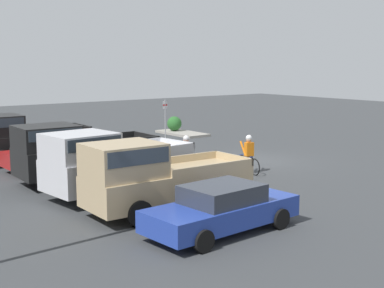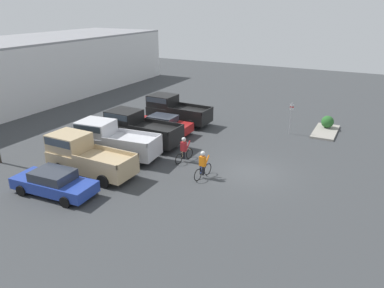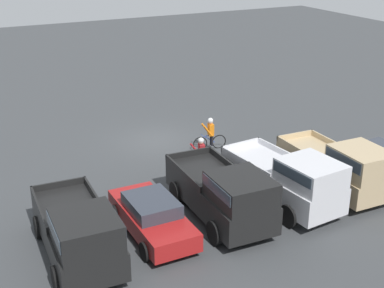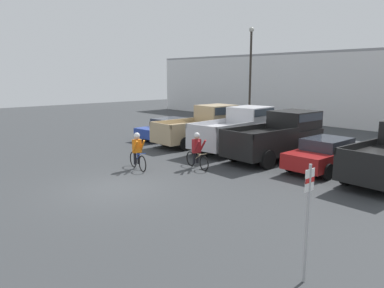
{
  "view_description": "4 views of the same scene",
  "coord_description": "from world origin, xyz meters",
  "px_view_note": "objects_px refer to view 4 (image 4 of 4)",
  "views": [
    {
      "loc": [
        -18.42,
        18.02,
        4.75
      ],
      "look_at": [
        -0.13,
        3.98,
        1.2
      ],
      "focal_mm": 50.0,
      "sensor_mm": 36.0,
      "label": 1
    },
    {
      "loc": [
        -20.02,
        -6.18,
        9.7
      ],
      "look_at": [
        -0.13,
        3.98,
        1.2
      ],
      "focal_mm": 35.0,
      "sensor_mm": 36.0,
      "label": 2
    },
    {
      "loc": [
        10.05,
        24.33,
        10.37
      ],
      "look_at": [
        -0.13,
        3.98,
        1.2
      ],
      "focal_mm": 50.0,
      "sensor_mm": 36.0,
      "label": 3
    },
    {
      "loc": [
        11.94,
        -6.78,
        4.2
      ],
      "look_at": [
        -0.13,
        3.98,
        1.2
      ],
      "focal_mm": 35.0,
      "sensor_mm": 36.0,
      "label": 4
    }
  ],
  "objects_px": {
    "sedan_0": "(170,128)",
    "sedan_1": "(326,154)",
    "pickup_truck_0": "(204,125)",
    "cyclist_1": "(137,150)",
    "lamppost": "(250,72)",
    "pickup_truck_2": "(280,135)",
    "cyclist_0": "(197,150)",
    "fire_lane_sign": "(308,213)",
    "pickup_truck_1": "(238,128)"
  },
  "relations": [
    {
      "from": "sedan_0",
      "to": "sedan_1",
      "type": "bearing_deg",
      "value": 0.01
    },
    {
      "from": "pickup_truck_0",
      "to": "cyclist_1",
      "type": "height_order",
      "value": "pickup_truck_0"
    },
    {
      "from": "pickup_truck_0",
      "to": "lamppost",
      "type": "distance_m",
      "value": 6.88
    },
    {
      "from": "pickup_truck_2",
      "to": "sedan_1",
      "type": "bearing_deg",
      "value": -8.13
    },
    {
      "from": "cyclist_1",
      "to": "lamppost",
      "type": "distance_m",
      "value": 13.63
    },
    {
      "from": "cyclist_0",
      "to": "lamppost",
      "type": "height_order",
      "value": "lamppost"
    },
    {
      "from": "sedan_0",
      "to": "lamppost",
      "type": "height_order",
      "value": "lamppost"
    },
    {
      "from": "cyclist_1",
      "to": "lamppost",
      "type": "xyz_separation_m",
      "value": [
        -3.99,
        12.56,
        3.52
      ]
    },
    {
      "from": "sedan_0",
      "to": "lamppost",
      "type": "distance_m",
      "value": 7.5
    },
    {
      "from": "sedan_0",
      "to": "sedan_1",
      "type": "xyz_separation_m",
      "value": [
        11.2,
        0.0,
        0.05
      ]
    },
    {
      "from": "cyclist_0",
      "to": "lamppost",
      "type": "xyz_separation_m",
      "value": [
        -5.63,
        10.42,
        3.53
      ]
    },
    {
      "from": "sedan_0",
      "to": "fire_lane_sign",
      "type": "distance_m",
      "value": 18.01
    },
    {
      "from": "pickup_truck_0",
      "to": "cyclist_1",
      "type": "bearing_deg",
      "value": -68.17
    },
    {
      "from": "pickup_truck_2",
      "to": "cyclist_1",
      "type": "xyz_separation_m",
      "value": [
        -2.96,
        -6.6,
        -0.36
      ]
    },
    {
      "from": "cyclist_1",
      "to": "sedan_0",
      "type": "bearing_deg",
      "value": 131.36
    },
    {
      "from": "fire_lane_sign",
      "to": "cyclist_1",
      "type": "bearing_deg",
      "value": 165.19
    },
    {
      "from": "pickup_truck_0",
      "to": "lamppost",
      "type": "height_order",
      "value": "lamppost"
    },
    {
      "from": "cyclist_0",
      "to": "fire_lane_sign",
      "type": "xyz_separation_m",
      "value": [
        8.54,
        -4.82,
        0.65
      ]
    },
    {
      "from": "pickup_truck_0",
      "to": "cyclist_0",
      "type": "xyz_separation_m",
      "value": [
        4.29,
        -4.48,
        -0.34
      ]
    },
    {
      "from": "cyclist_1",
      "to": "fire_lane_sign",
      "type": "bearing_deg",
      "value": -14.81
    },
    {
      "from": "pickup_truck_2",
      "to": "cyclist_1",
      "type": "relative_size",
      "value": 3.26
    },
    {
      "from": "sedan_1",
      "to": "cyclist_1",
      "type": "relative_size",
      "value": 2.65
    },
    {
      "from": "pickup_truck_1",
      "to": "cyclist_0",
      "type": "relative_size",
      "value": 3.11
    },
    {
      "from": "cyclist_1",
      "to": "lamppost",
      "type": "relative_size",
      "value": 0.23
    },
    {
      "from": "pickup_truck_1",
      "to": "pickup_truck_2",
      "type": "distance_m",
      "value": 2.86
    },
    {
      "from": "sedan_0",
      "to": "cyclist_0",
      "type": "relative_size",
      "value": 2.61
    },
    {
      "from": "sedan_0",
      "to": "cyclist_0",
      "type": "xyz_separation_m",
      "value": [
        7.1,
        -4.07,
        0.17
      ]
    },
    {
      "from": "sedan_0",
      "to": "cyclist_0",
      "type": "height_order",
      "value": "cyclist_0"
    },
    {
      "from": "sedan_0",
      "to": "lamppost",
      "type": "relative_size",
      "value": 0.63
    },
    {
      "from": "pickup_truck_2",
      "to": "lamppost",
      "type": "relative_size",
      "value": 0.75
    },
    {
      "from": "pickup_truck_2",
      "to": "cyclist_0",
      "type": "height_order",
      "value": "pickup_truck_2"
    },
    {
      "from": "pickup_truck_0",
      "to": "cyclist_0",
      "type": "height_order",
      "value": "pickup_truck_0"
    },
    {
      "from": "pickup_truck_1",
      "to": "fire_lane_sign",
      "type": "distance_m",
      "value": 13.77
    },
    {
      "from": "pickup_truck_0",
      "to": "fire_lane_sign",
      "type": "distance_m",
      "value": 15.84
    },
    {
      "from": "sedan_1",
      "to": "cyclist_0",
      "type": "distance_m",
      "value": 5.78
    },
    {
      "from": "sedan_1",
      "to": "fire_lane_sign",
      "type": "distance_m",
      "value": 9.97
    },
    {
      "from": "pickup_truck_0",
      "to": "pickup_truck_1",
      "type": "relative_size",
      "value": 0.98
    },
    {
      "from": "cyclist_1",
      "to": "pickup_truck_0",
      "type": "bearing_deg",
      "value": 111.83
    },
    {
      "from": "sedan_1",
      "to": "fire_lane_sign",
      "type": "height_order",
      "value": "fire_lane_sign"
    },
    {
      "from": "sedan_0",
      "to": "pickup_truck_1",
      "type": "distance_m",
      "value": 5.6
    },
    {
      "from": "sedan_0",
      "to": "sedan_1",
      "type": "height_order",
      "value": "sedan_1"
    },
    {
      "from": "cyclist_1",
      "to": "lamppost",
      "type": "height_order",
      "value": "lamppost"
    },
    {
      "from": "cyclist_1",
      "to": "fire_lane_sign",
      "type": "height_order",
      "value": "fire_lane_sign"
    },
    {
      "from": "pickup_truck_2",
      "to": "cyclist_1",
      "type": "height_order",
      "value": "pickup_truck_2"
    },
    {
      "from": "sedan_0",
      "to": "pickup_truck_0",
      "type": "height_order",
      "value": "pickup_truck_0"
    },
    {
      "from": "fire_lane_sign",
      "to": "pickup_truck_2",
      "type": "bearing_deg",
      "value": 127.86
    },
    {
      "from": "sedan_1",
      "to": "lamppost",
      "type": "bearing_deg",
      "value": 146.85
    },
    {
      "from": "pickup_truck_0",
      "to": "pickup_truck_2",
      "type": "height_order",
      "value": "pickup_truck_2"
    },
    {
      "from": "pickup_truck_0",
      "to": "cyclist_0",
      "type": "bearing_deg",
      "value": -46.24
    },
    {
      "from": "sedan_0",
      "to": "lamppost",
      "type": "xyz_separation_m",
      "value": [
        1.47,
        6.36,
        3.69
      ]
    }
  ]
}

